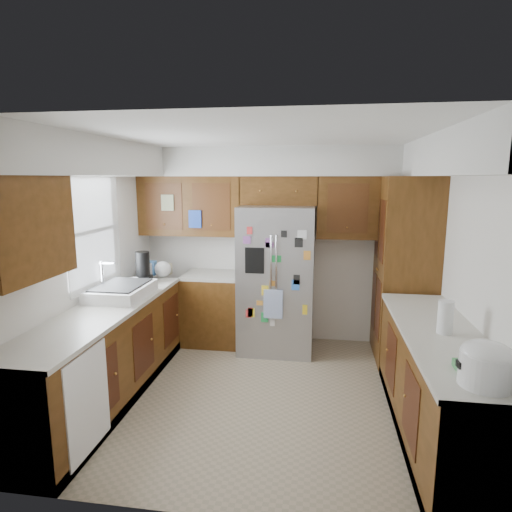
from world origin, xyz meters
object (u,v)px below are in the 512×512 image
Objects in this scene: fridge at (277,279)px; paper_towel at (445,317)px; rice_cooker at (487,363)px; pantry at (405,270)px.

fridge is 2.28m from paper_towel.
fridge is 2.99m from rice_cooker.
paper_towel is at bearing -89.82° from pantry.
fridge is 5.72× the size of rice_cooker.
rice_cooker is (1.50, -2.58, 0.16)m from fridge.
paper_towel is at bearing 89.62° from rice_cooker.
fridge reaches higher than paper_towel.
pantry is at bearing 90.18° from paper_towel.
pantry reaches higher than rice_cooker.
pantry is at bearing -2.06° from fridge.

